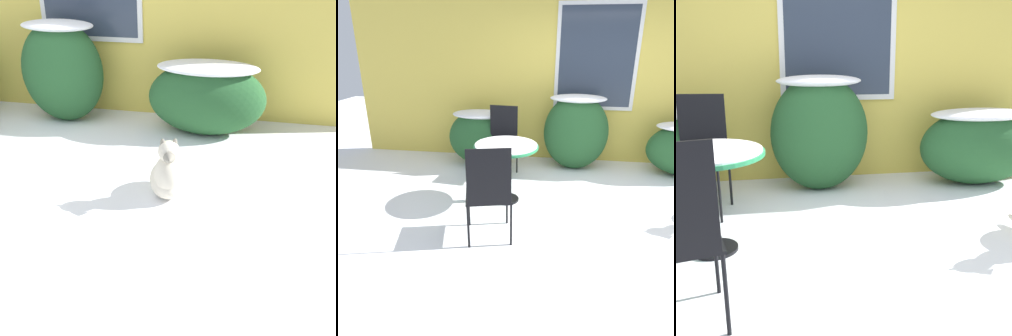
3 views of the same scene
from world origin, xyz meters
The scene contains 7 objects.
ground_plane centered at (0.00, 0.00, 0.00)m, with size 16.00×16.00×0.00m, color white.
house_wall centered at (0.01, 2.20, 1.50)m, with size 8.00×0.10×2.96m.
shrub_left centered at (-1.67, 1.69, 0.50)m, with size 1.08×0.67×0.93m.
shrub_middle centered at (-0.09, 1.73, 0.65)m, with size 1.04×0.61×1.23m.
patio_table centered at (-1.03, 0.38, 0.65)m, with size 0.83×0.83×0.79m.
patio_chair_near_table centered at (-1.24, 1.27, 0.59)m, with size 0.52×0.52×1.09m.
patio_chair_far_side centered at (-1.07, -0.58, 0.59)m, with size 0.58×0.58×1.09m.
Camera 2 is at (-0.43, -3.56, 2.04)m, focal length 35.00 mm.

